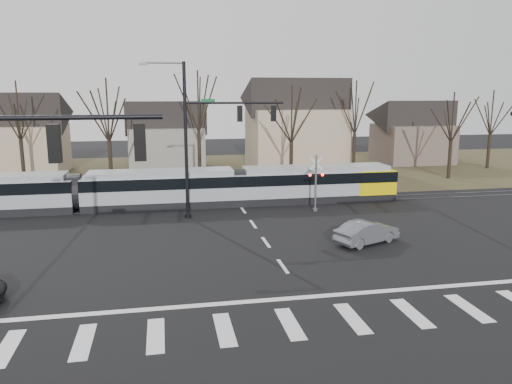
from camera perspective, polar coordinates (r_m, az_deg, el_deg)
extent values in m
plane|color=black|center=(22.64, 4.31, -10.15)|extent=(140.00, 140.00, 0.00)
cube|color=#38331E|center=(53.27, -4.61, 2.34)|extent=(140.00, 28.00, 0.01)
cube|color=silver|center=(19.04, -26.56, -15.68)|extent=(0.60, 2.60, 0.01)
cube|color=silver|center=(18.52, -19.13, -15.85)|extent=(0.60, 2.60, 0.01)
cube|color=silver|center=(18.31, -11.39, -15.75)|extent=(0.60, 2.60, 0.01)
cube|color=silver|center=(18.40, -3.62, -15.39)|extent=(0.60, 2.60, 0.01)
cube|color=silver|center=(18.81, 3.90, -14.77)|extent=(0.60, 2.60, 0.01)
cube|color=silver|center=(19.50, 10.95, -13.97)|extent=(0.60, 2.60, 0.01)
cube|color=silver|center=(20.46, 17.38, -13.05)|extent=(0.60, 2.60, 0.01)
cube|color=silver|center=(21.64, 23.13, -12.09)|extent=(0.60, 2.60, 0.01)
cube|color=silver|center=(21.03, 5.60, -11.88)|extent=(28.00, 0.35, 0.01)
cube|color=silver|center=(24.45, 3.08, -8.46)|extent=(0.18, 2.00, 0.01)
cube|color=silver|center=(28.15, 1.14, -5.76)|extent=(0.18, 2.00, 0.01)
cube|color=silver|center=(31.92, -0.33, -3.69)|extent=(0.18, 2.00, 0.01)
cube|color=silver|center=(35.74, -1.49, -2.06)|extent=(0.18, 2.00, 0.01)
cube|color=silver|center=(39.60, -2.42, -0.75)|extent=(0.18, 2.00, 0.01)
cube|color=silver|center=(43.48, -3.19, 0.33)|extent=(0.18, 2.00, 0.01)
cube|color=silver|center=(47.39, -3.82, 1.24)|extent=(0.18, 2.00, 0.01)
cube|color=silver|center=(51.30, -4.37, 2.00)|extent=(0.18, 2.00, 0.01)
cube|color=#59595E|center=(36.80, -1.77, -1.64)|extent=(90.00, 0.12, 0.06)
cube|color=#59595E|center=(38.15, -2.09, -1.18)|extent=(90.00, 0.12, 0.06)
cube|color=gray|center=(36.98, -10.70, 0.35)|extent=(11.23, 2.62, 2.73)
cube|color=black|center=(36.88, -10.73, 1.19)|extent=(11.25, 2.66, 0.80)
cube|color=gray|center=(38.75, 6.86, 0.96)|extent=(12.16, 2.62, 2.73)
cube|color=black|center=(38.66, 6.88, 1.77)|extent=(12.18, 2.66, 0.80)
cube|color=yellow|center=(40.34, 13.08, 1.28)|extent=(2.99, 2.68, 1.82)
imported|color=#595A62|center=(28.48, 12.56, -4.49)|extent=(4.26, 4.94, 1.29)
cylinder|color=black|center=(14.70, -23.51, 7.79)|extent=(6.50, 0.14, 0.14)
cube|color=black|center=(14.68, -22.06, 5.15)|extent=(0.32, 0.32, 1.05)
sphere|color=#FF0C07|center=(14.65, -22.15, 6.43)|extent=(0.22, 0.22, 0.22)
cube|color=black|center=(14.41, -13.12, 5.58)|extent=(0.32, 0.32, 1.05)
sphere|color=#FF0C07|center=(14.38, -13.18, 6.88)|extent=(0.22, 0.22, 0.22)
cylinder|color=black|center=(33.02, -8.01, 5.69)|extent=(0.22, 0.22, 10.20)
cylinder|color=black|center=(33.85, -7.79, -2.68)|extent=(0.44, 0.44, 0.30)
cylinder|color=black|center=(33.19, -2.43, 10.14)|extent=(6.50, 0.14, 0.14)
cube|color=#0C5926|center=(32.98, -5.50, 10.35)|extent=(0.90, 0.03, 0.22)
cube|color=black|center=(33.26, -1.86, 8.94)|extent=(0.32, 0.32, 1.05)
sphere|color=#FF0C07|center=(33.24, -1.87, 9.51)|extent=(0.22, 0.22, 0.22)
cube|color=black|center=(33.68, 2.01, 8.97)|extent=(0.32, 0.32, 1.05)
sphere|color=#FF0C07|center=(33.67, 2.01, 9.53)|extent=(0.22, 0.22, 0.22)
cube|color=#59595B|center=(32.89, -12.74, 14.09)|extent=(0.55, 0.22, 0.14)
cylinder|color=#59595B|center=(35.33, 6.84, 1.00)|extent=(0.14, 0.14, 4.00)
cylinder|color=#59595B|center=(35.71, 6.77, -2.00)|extent=(0.36, 0.36, 0.20)
cube|color=silver|center=(35.11, 6.89, 3.25)|extent=(0.95, 0.04, 0.95)
cube|color=silver|center=(35.11, 6.89, 3.25)|extent=(0.95, 0.04, 0.95)
cube|color=black|center=(35.23, 6.86, 1.96)|extent=(1.00, 0.10, 0.12)
sphere|color=#FF0C07|center=(35.02, 6.20, 1.92)|extent=(0.18, 0.18, 0.18)
sphere|color=#FF0C07|center=(35.29, 7.60, 1.96)|extent=(0.18, 0.18, 0.18)
cube|color=tan|center=(56.51, -25.54, 4.34)|extent=(9.00, 8.00, 5.00)
cube|color=gray|center=(56.65, -10.13, 5.03)|extent=(8.00, 7.00, 4.50)
cube|color=tan|center=(55.51, 4.55, 6.08)|extent=(10.00, 8.00, 6.50)
cube|color=brown|center=(63.01, 17.39, 5.31)|extent=(8.00, 7.00, 4.50)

